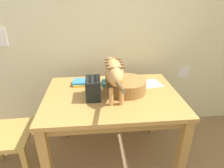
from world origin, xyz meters
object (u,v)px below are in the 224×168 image
Objects in this scene: saucer_bowl at (110,83)px; toaster at (93,88)px; coffee_mug at (111,76)px; wicker_basket at (127,86)px; dining_table at (112,104)px; cat at (114,72)px; magazine at (147,84)px; book_stack at (81,83)px.

toaster is at bearing -124.72° from saucer_bowl.
saucer_bowl is 1.35× the size of coffee_mug.
wicker_basket is at bearing -50.19° from saucer_bowl.
dining_table is 1.58× the size of cat.
magazine is (0.35, -0.03, -0.02)m from saucer_bowl.
toaster reaches higher than magazine.
book_stack is at bearing 113.35° from toaster.
wicker_basket is at bearing 16.05° from dining_table.
dining_table is 6.62× the size of saucer_bowl.
saucer_bowl is (0.00, 0.20, 0.11)m from dining_table.
magazine is at bearing 25.80° from dining_table.
coffee_mug is 0.29m from book_stack.
wicker_basket is at bearing 13.96° from toaster.
book_stack is 0.50× the size of wicker_basket.
wicker_basket reaches higher than saucer_bowl.
toaster is (0.11, -0.26, 0.07)m from book_stack.
saucer_bowl reaches higher than magazine.
cat reaches higher than saucer_bowl.
magazine is (0.35, -0.03, -0.08)m from coffee_mug.
book_stack is (-0.28, 0.02, -0.07)m from coffee_mug.
dining_table is 0.21m from wicker_basket.
wicker_basket is at bearing 21.72° from cat.
book_stack is at bearing 155.65° from wicker_basket.
saucer_bowl is at bearing 129.81° from wicker_basket.
magazine is 0.56m from toaster.
book_stack is at bearing 137.59° from cat.
book_stack is 0.29m from toaster.
dining_table is 0.27m from coffee_mug.
cat is at bearing -89.04° from coffee_mug.
coffee_mug is at bearing -4.92° from book_stack.
cat is 0.26m from coffee_mug.
wicker_basket is 0.31m from toaster.
magazine is 0.25m from wicker_basket.
cat is at bearing -40.49° from book_stack.
coffee_mug is at bearing -0.00° from saucer_bowl.
cat is 3.69× the size of toaster.
coffee_mug is at bearing 164.40° from magazine.
saucer_bowl is 0.35m from magazine.
coffee_mug is 0.65× the size of toaster.
book_stack is 0.46m from wicker_basket.
toaster reaches higher than wicker_basket.
coffee_mug reaches higher than saucer_bowl.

